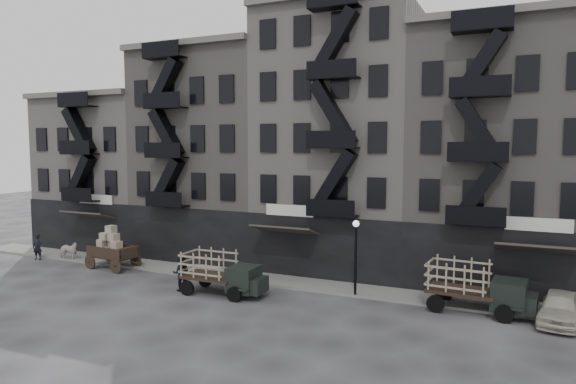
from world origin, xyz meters
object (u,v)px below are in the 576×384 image
at_px(horse, 68,251).
at_px(car_east, 560,308).
at_px(stake_truck_west, 221,270).
at_px(pedestrian_west, 38,247).
at_px(pedestrian_mid, 181,273).
at_px(wagon, 111,244).
at_px(stake_truck_east, 477,284).

distance_m(horse, car_east, 31.50).
distance_m(horse, stake_truck_west, 14.75).
xyz_separation_m(stake_truck_west, car_east, (16.99, 2.60, -0.64)).
bearing_deg(stake_truck_west, horse, 169.54).
height_order(car_east, pedestrian_west, pedestrian_west).
distance_m(stake_truck_west, pedestrian_west, 17.02).
relative_size(car_east, pedestrian_mid, 2.16).
bearing_deg(wagon, pedestrian_west, -173.18).
height_order(horse, stake_truck_west, stake_truck_west).
relative_size(pedestrian_west, pedestrian_mid, 0.93).
distance_m(stake_truck_east, car_east, 3.79).
bearing_deg(stake_truck_east, stake_truck_west, -164.25).
bearing_deg(car_east, horse, -172.11).
bearing_deg(pedestrian_west, stake_truck_west, -25.15).
bearing_deg(wagon, car_east, 6.26).
bearing_deg(stake_truck_east, pedestrian_mid, -164.94).
xyz_separation_m(horse, stake_truck_west, (14.51, -2.57, 0.66)).
height_order(stake_truck_west, pedestrian_west, stake_truck_west).
relative_size(wagon, pedestrian_west, 1.90).
distance_m(stake_truck_east, pedestrian_mid, 16.06).
relative_size(horse, stake_truck_east, 0.33).
height_order(stake_truck_east, pedestrian_mid, stake_truck_east).
distance_m(pedestrian_west, pedestrian_mid, 14.55).
bearing_deg(stake_truck_west, pedestrian_west, 172.88).
relative_size(stake_truck_east, car_east, 1.20).
bearing_deg(car_east, pedestrian_west, -171.12).
xyz_separation_m(horse, pedestrian_west, (-2.39, -0.59, 0.22)).
bearing_deg(wagon, horse, -179.86).
distance_m(stake_truck_east, pedestrian_west, 30.18).
bearing_deg(wagon, stake_truck_west, -6.81).
bearing_deg(pedestrian_mid, pedestrian_west, -41.38).
distance_m(stake_truck_west, stake_truck_east, 13.52).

